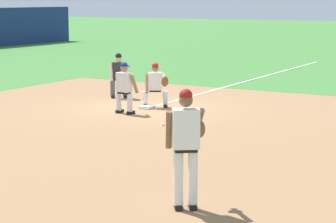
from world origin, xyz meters
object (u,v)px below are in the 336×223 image
(first_base_bag, at_px, (147,107))
(first_baseman, at_px, (156,83))
(baserunner, at_px, (124,86))
(pitcher, at_px, (187,141))
(baseball, at_px, (163,125))
(umpire, at_px, (119,74))

(first_base_bag, distance_m, first_baseman, 0.76)
(first_baseman, distance_m, baserunner, 1.33)
(pitcher, xyz_separation_m, baserunner, (6.60, 5.48, -0.27))
(baseball, distance_m, baserunner, 2.24)
(pitcher, distance_m, baserunner, 8.58)
(first_baseman, xyz_separation_m, umpire, (1.10, 2.06, 0.06))
(pitcher, relative_size, first_baseman, 1.39)
(baserunner, height_order, umpire, same)
(first_baseman, relative_size, baserunner, 0.92)
(first_baseman, relative_size, umpire, 0.92)
(first_base_bag, bearing_deg, umpire, 54.09)
(first_base_bag, relative_size, baserunner, 0.26)
(baseball, height_order, umpire, umpire)
(baseball, relative_size, baserunner, 0.05)
(first_baseman, distance_m, umpire, 2.34)
(first_base_bag, height_order, umpire, umpire)
(first_base_bag, distance_m, pitcher, 9.39)
(baseball, height_order, baserunner, baserunner)
(umpire, bearing_deg, baserunner, -143.02)
(pitcher, height_order, first_baseman, pitcher)
(first_base_bag, height_order, first_baseman, first_baseman)
(first_base_bag, distance_m, baserunner, 1.27)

